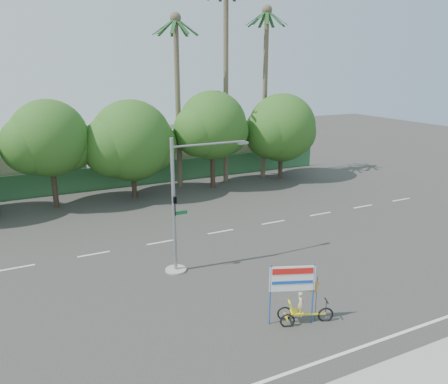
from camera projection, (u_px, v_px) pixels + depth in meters
name	position (u px, v px, depth m)	size (l,w,h in m)	color
ground	(255.00, 295.00, 20.42)	(120.00, 120.00, 0.00)	#33302D
fence	(135.00, 175.00, 38.72)	(38.00, 0.08, 2.00)	#336B3D
building_left	(8.00, 164.00, 38.14)	(12.00, 8.00, 4.00)	#BEAE97
building_right	(199.00, 150.00, 45.73)	(14.00, 8.00, 3.60)	#BEAE97
tree_left	(49.00, 141.00, 31.61)	(6.66, 5.60, 8.07)	#473828
tree_center	(131.00, 143.00, 34.29)	(7.62, 6.40, 7.85)	#473828
tree_right	(212.00, 128.00, 37.01)	(6.90, 5.80, 8.36)	#473828
tree_far_right	(281.00, 130.00, 40.10)	(7.38, 6.20, 7.94)	#473828
palm_tall	(226.00, 64.00, 37.70)	(3.73, 3.79, 17.45)	#70604C
palm_mid	(265.00, 76.00, 39.67)	(3.73, 3.79, 15.45)	#70604C
palm_short	(177.00, 84.00, 36.26)	(3.73, 3.79, 14.45)	#70604C
traffic_signal	(180.00, 217.00, 22.13)	(4.72, 1.10, 7.00)	gray
trike_billboard	(298.00, 299.00, 17.93)	(2.60, 1.22, 2.71)	black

